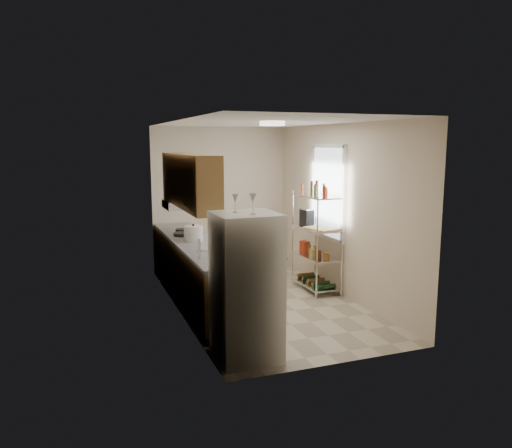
{
  "coord_description": "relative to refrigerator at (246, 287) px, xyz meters",
  "views": [
    {
      "loc": [
        -2.56,
        -6.57,
        2.32
      ],
      "look_at": [
        -0.03,
        0.25,
        1.13
      ],
      "focal_mm": 35.0,
      "sensor_mm": 36.0,
      "label": 1
    }
  ],
  "objects": [
    {
      "name": "bakers_rack",
      "position": [
        1.88,
        2.01,
        0.31
      ],
      "size": [
        0.45,
        0.9,
        1.73
      ],
      "color": "silver",
      "rests_on": "ground"
    },
    {
      "name": "wine_glass_b",
      "position": [
        0.03,
        -0.13,
        0.91
      ],
      "size": [
        0.08,
        0.08,
        0.22
      ],
      "primitive_type": null,
      "color": "silver",
      "rests_on": "refrigerator"
    },
    {
      "name": "rice_cooker",
      "position": [
        -0.06,
        2.15,
        0.21
      ],
      "size": [
        0.28,
        0.28,
        0.22
      ],
      "primitive_type": "cylinder",
      "color": "silver",
      "rests_on": "counter_run"
    },
    {
      "name": "upper_cabinets",
      "position": [
        -0.18,
        1.81,
        1.01
      ],
      "size": [
        0.33,
        2.2,
        0.72
      ],
      "primitive_type": "cube",
      "color": "#A67947",
      "rests_on": "room"
    },
    {
      "name": "ceiling_dome",
      "position": [
        0.87,
        1.41,
        1.77
      ],
      "size": [
        0.34,
        0.34,
        0.05
      ],
      "primitive_type": "cylinder",
      "color": "white",
      "rests_on": "room"
    },
    {
      "name": "wine_glass_a",
      "position": [
        -0.09,
        0.08,
        0.89
      ],
      "size": [
        0.07,
        0.07,
        0.19
      ],
      "primitive_type": null,
      "color": "silver",
      "rests_on": "refrigerator"
    },
    {
      "name": "frying_pan_small",
      "position": [
        -0.05,
        2.98,
        0.13
      ],
      "size": [
        0.24,
        0.24,
        0.04
      ],
      "primitive_type": "cylinder",
      "rotation": [
        0.0,
        0.0,
        -0.08
      ],
      "color": "black",
      "rests_on": "counter_run"
    },
    {
      "name": "espresso_machine",
      "position": [
        1.85,
        2.33,
        0.34
      ],
      "size": [
        0.17,
        0.23,
        0.26
      ],
      "primitive_type": "cube",
      "rotation": [
        0.0,
        0.0,
        0.11
      ],
      "color": "black",
      "rests_on": "bakers_rack"
    },
    {
      "name": "room",
      "position": [
        0.87,
        1.71,
        0.5
      ],
      "size": [
        2.52,
        4.42,
        2.62
      ],
      "color": "beige",
      "rests_on": "ground"
    },
    {
      "name": "window",
      "position": [
        2.1,
        2.06,
        0.75
      ],
      "size": [
        0.06,
        1.0,
        1.46
      ],
      "primitive_type": "cube",
      "color": "white",
      "rests_on": "room"
    },
    {
      "name": "frying_pan_large",
      "position": [
        -0.12,
        2.61,
        0.13
      ],
      "size": [
        0.32,
        0.32,
        0.05
      ],
      "primitive_type": "cylinder",
      "rotation": [
        0.0,
        0.0,
        0.13
      ],
      "color": "black",
      "rests_on": "counter_run"
    },
    {
      "name": "refrigerator",
      "position": [
        0.0,
        0.0,
        0.0
      ],
      "size": [
        0.66,
        0.66,
        1.59
      ],
      "primitive_type": "cube",
      "color": "white",
      "rests_on": "ground"
    },
    {
      "name": "counter_run",
      "position": [
        -0.05,
        2.15,
        -0.34
      ],
      "size": [
        0.63,
        3.51,
        0.9
      ],
      "color": "#A67947",
      "rests_on": "ground"
    },
    {
      "name": "range_hood",
      "position": [
        -0.13,
        2.61,
        0.59
      ],
      "size": [
        0.5,
        0.6,
        0.12
      ],
      "primitive_type": "cube",
      "color": "#B7BABC",
      "rests_on": "room"
    },
    {
      "name": "storage_bag",
      "position": [
        1.83,
        2.34,
        -0.15
      ],
      "size": [
        0.13,
        0.16,
        0.17
      ],
      "primitive_type": "cube",
      "rotation": [
        0.0,
        0.0,
        0.15
      ],
      "color": "#A43014",
      "rests_on": "bakers_rack"
    },
    {
      "name": "cutting_board",
      "position": [
        1.84,
        1.77,
        0.23
      ],
      "size": [
        0.49,
        0.56,
        0.03
      ],
      "primitive_type": "cube",
      "rotation": [
        0.0,
        0.0,
        0.28
      ],
      "color": "tan",
      "rests_on": "bakers_rack"
    }
  ]
}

